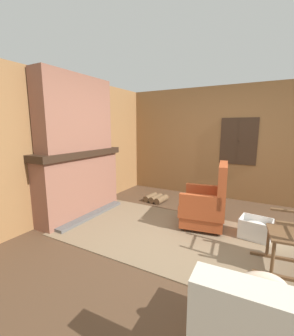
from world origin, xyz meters
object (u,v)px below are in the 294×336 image
Objects in this scene: armchair at (206,205)px; oil_lamp_vase at (61,146)px; storage_case at (82,146)px; laundry_basket at (256,229)px; firewood_stack at (156,198)px.

armchair is 2.57m from oil_lamp_vase.
oil_lamp_vase is 1.25× the size of storage_case.
storage_case is (0.00, 0.47, -0.02)m from oil_lamp_vase.
laundry_basket is at bearing 167.67° from armchair.
firewood_stack is at bearing 51.44° from storage_case.
laundry_basket is 2.15× the size of storage_case.
laundry_basket is 3.19m from storage_case.
storage_case is (-2.96, -0.40, 1.12)m from laundry_basket.
oil_lamp_vase is at bearing -119.65° from firewood_stack.
storage_case is at bearing -172.30° from laundry_basket.
laundry_basket reaches higher than firewood_stack.
laundry_basket is (0.74, -0.04, -0.22)m from armchair.
oil_lamp_vase reaches higher than storage_case.
firewood_stack is at bearing -39.59° from armchair.
laundry_basket is (2.02, -0.78, 0.08)m from firewood_stack.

